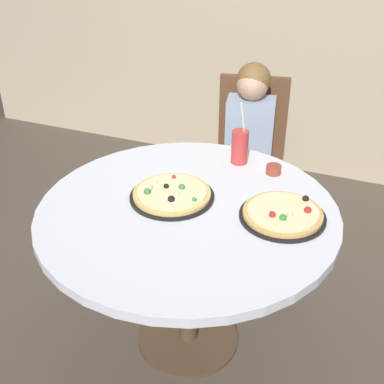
{
  "coord_description": "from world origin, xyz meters",
  "views": [
    {
      "loc": [
        0.65,
        -1.61,
        1.89
      ],
      "look_at": [
        0.0,
        0.05,
        0.8
      ],
      "focal_mm": 47.76,
      "sensor_mm": 36.0,
      "label": 1
    }
  ],
  "objects_px": {
    "sauce_bowl": "(274,169)",
    "pizza_cheese": "(283,214)",
    "chair_wooden": "(250,150)",
    "dining_table": "(188,227)",
    "soda_cup": "(240,147)",
    "diner_child": "(246,172)",
    "pizza_veggie": "(172,194)"
  },
  "relations": [
    {
      "from": "pizza_veggie",
      "to": "pizza_cheese",
      "type": "xyz_separation_m",
      "value": [
        0.47,
        0.02,
        -0.0
      ]
    },
    {
      "from": "diner_child",
      "to": "pizza_veggie",
      "type": "relative_size",
      "value": 3.03
    },
    {
      "from": "pizza_veggie",
      "to": "sauce_bowl",
      "type": "xyz_separation_m",
      "value": [
        0.35,
        0.36,
        0.0
      ]
    },
    {
      "from": "sauce_bowl",
      "to": "pizza_veggie",
      "type": "bearing_deg",
      "value": -133.72
    },
    {
      "from": "sauce_bowl",
      "to": "pizza_cheese",
      "type": "bearing_deg",
      "value": -70.47
    },
    {
      "from": "sauce_bowl",
      "to": "diner_child",
      "type": "bearing_deg",
      "value": 118.75
    },
    {
      "from": "diner_child",
      "to": "soda_cup",
      "type": "distance_m",
      "value": 0.53
    },
    {
      "from": "dining_table",
      "to": "sauce_bowl",
      "type": "height_order",
      "value": "sauce_bowl"
    },
    {
      "from": "chair_wooden",
      "to": "sauce_bowl",
      "type": "relative_size",
      "value": 13.57
    },
    {
      "from": "pizza_veggie",
      "to": "sauce_bowl",
      "type": "height_order",
      "value": "pizza_veggie"
    },
    {
      "from": "chair_wooden",
      "to": "sauce_bowl",
      "type": "bearing_deg",
      "value": -66.18
    },
    {
      "from": "pizza_cheese",
      "to": "soda_cup",
      "type": "distance_m",
      "value": 0.49
    },
    {
      "from": "diner_child",
      "to": "pizza_veggie",
      "type": "height_order",
      "value": "diner_child"
    },
    {
      "from": "dining_table",
      "to": "diner_child",
      "type": "bearing_deg",
      "value": 89.02
    },
    {
      "from": "dining_table",
      "to": "chair_wooden",
      "type": "bearing_deg",
      "value": 90.98
    },
    {
      "from": "dining_table",
      "to": "pizza_cheese",
      "type": "bearing_deg",
      "value": 11.3
    },
    {
      "from": "soda_cup",
      "to": "pizza_cheese",
      "type": "bearing_deg",
      "value": -52.42
    },
    {
      "from": "diner_child",
      "to": "soda_cup",
      "type": "height_order",
      "value": "diner_child"
    },
    {
      "from": "pizza_cheese",
      "to": "soda_cup",
      "type": "relative_size",
      "value": 1.12
    },
    {
      "from": "pizza_cheese",
      "to": "sauce_bowl",
      "type": "bearing_deg",
      "value": 109.53
    },
    {
      "from": "dining_table",
      "to": "sauce_bowl",
      "type": "relative_size",
      "value": 17.64
    },
    {
      "from": "dining_table",
      "to": "soda_cup",
      "type": "xyz_separation_m",
      "value": [
        0.08,
        0.46,
        0.18
      ]
    },
    {
      "from": "dining_table",
      "to": "chair_wooden",
      "type": "xyz_separation_m",
      "value": [
        -0.02,
        1.03,
        -0.12
      ]
    },
    {
      "from": "dining_table",
      "to": "pizza_cheese",
      "type": "relative_size",
      "value": 3.59
    },
    {
      "from": "diner_child",
      "to": "sauce_bowl",
      "type": "bearing_deg",
      "value": -61.25
    },
    {
      "from": "diner_child",
      "to": "pizza_cheese",
      "type": "distance_m",
      "value": 0.9
    },
    {
      "from": "soda_cup",
      "to": "pizza_veggie",
      "type": "bearing_deg",
      "value": -112.46
    },
    {
      "from": "chair_wooden",
      "to": "pizza_veggie",
      "type": "xyz_separation_m",
      "value": [
        -0.07,
        -0.98,
        0.24
      ]
    },
    {
      "from": "dining_table",
      "to": "soda_cup",
      "type": "distance_m",
      "value": 0.5
    },
    {
      "from": "chair_wooden",
      "to": "pizza_cheese",
      "type": "distance_m",
      "value": 1.06
    },
    {
      "from": "chair_wooden",
      "to": "sauce_bowl",
      "type": "distance_m",
      "value": 0.72
    },
    {
      "from": "chair_wooden",
      "to": "pizza_veggie",
      "type": "height_order",
      "value": "chair_wooden"
    }
  ]
}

